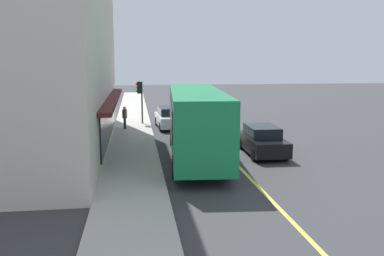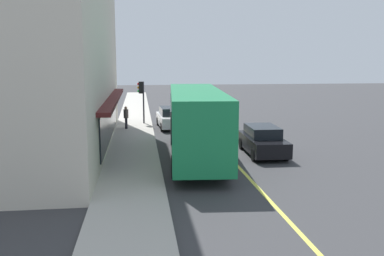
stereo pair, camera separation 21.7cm
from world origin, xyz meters
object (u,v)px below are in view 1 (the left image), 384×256
Objects in this scene: bus at (196,120)px; car_black at (262,141)px; traffic_light at (140,92)px; car_white at (170,118)px; pedestrian_by_curb at (125,116)px.

bus reaches higher than car_black.
traffic_light is at bearing 13.19° from bus.
traffic_light is 3.18m from car_white.
traffic_light is 3.06m from pedestrian_by_curb.
traffic_light reaches higher than car_black.
pedestrian_by_curb is at bearing 155.51° from traffic_light.
car_black is (-10.89, -6.33, -1.79)m from traffic_light.
car_white is 2.75× the size of pedestrian_by_curb.
traffic_light reaches higher than car_white.
bus is 7.07× the size of pedestrian_by_curb.
bus is 9.97m from car_white.
car_white is 10.26m from car_black.
car_black is at bearing -82.09° from bus.
car_white is 1.01× the size of car_black.
bus reaches higher than pedestrian_by_curb.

